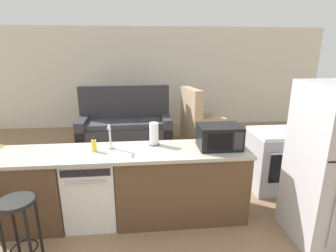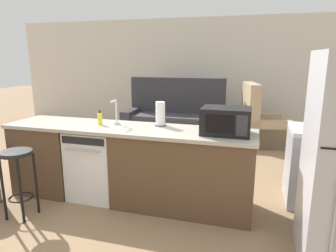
{
  "view_description": "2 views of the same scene",
  "coord_description": "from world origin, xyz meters",
  "px_view_note": "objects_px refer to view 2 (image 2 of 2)",
  "views": [
    {
      "loc": [
        0.38,
        -2.89,
        2.04
      ],
      "look_at": [
        0.71,
        0.47,
        1.05
      ],
      "focal_mm": 28.0,
      "sensor_mm": 36.0,
      "label": 1
    },
    {
      "loc": [
        1.56,
        -3.08,
        1.69
      ],
      "look_at": [
        0.48,
        0.59,
        0.8
      ],
      "focal_mm": 32.0,
      "sensor_mm": 36.0,
      "label": 2
    }
  ],
  "objects_px": {
    "stove_range": "(322,167)",
    "bar_stool": "(18,170)",
    "armchair": "(260,127)",
    "microwave": "(226,121)",
    "soap_bottle": "(100,119)",
    "paper_towel_roll": "(160,114)",
    "couch": "(175,120)",
    "dishwasher": "(98,163)"
  },
  "relations": [
    {
      "from": "armchair",
      "to": "microwave",
      "type": "bearing_deg",
      "value": -97.71
    },
    {
      "from": "paper_towel_roll",
      "to": "soap_bottle",
      "type": "relative_size",
      "value": 1.6
    },
    {
      "from": "dishwasher",
      "to": "microwave",
      "type": "distance_m",
      "value": 1.65
    },
    {
      "from": "stove_range",
      "to": "microwave",
      "type": "xyz_separation_m",
      "value": [
        -1.07,
        -0.55,
        0.59
      ]
    },
    {
      "from": "stove_range",
      "to": "paper_towel_roll",
      "type": "height_order",
      "value": "paper_towel_roll"
    },
    {
      "from": "dishwasher",
      "to": "armchair",
      "type": "relative_size",
      "value": 0.7
    },
    {
      "from": "stove_range",
      "to": "armchair",
      "type": "height_order",
      "value": "armchair"
    },
    {
      "from": "stove_range",
      "to": "paper_towel_roll",
      "type": "bearing_deg",
      "value": -168.58
    },
    {
      "from": "bar_stool",
      "to": "armchair",
      "type": "relative_size",
      "value": 0.62
    },
    {
      "from": "stove_range",
      "to": "paper_towel_roll",
      "type": "relative_size",
      "value": 3.19
    },
    {
      "from": "soap_bottle",
      "to": "dishwasher",
      "type": "bearing_deg",
      "value": -161.56
    },
    {
      "from": "paper_towel_roll",
      "to": "bar_stool",
      "type": "relative_size",
      "value": 0.38
    },
    {
      "from": "stove_range",
      "to": "microwave",
      "type": "height_order",
      "value": "microwave"
    },
    {
      "from": "soap_bottle",
      "to": "bar_stool",
      "type": "distance_m",
      "value": 1.03
    },
    {
      "from": "dishwasher",
      "to": "soap_bottle",
      "type": "height_order",
      "value": "soap_bottle"
    },
    {
      "from": "stove_range",
      "to": "bar_stool",
      "type": "bearing_deg",
      "value": -158.33
    },
    {
      "from": "dishwasher",
      "to": "armchair",
      "type": "bearing_deg",
      "value": 56.56
    },
    {
      "from": "soap_bottle",
      "to": "couch",
      "type": "xyz_separation_m",
      "value": [
        0.17,
        2.81,
        -0.58
      ]
    },
    {
      "from": "soap_bottle",
      "to": "armchair",
      "type": "relative_size",
      "value": 0.15
    },
    {
      "from": "paper_towel_roll",
      "to": "couch",
      "type": "bearing_deg",
      "value": 101.28
    },
    {
      "from": "dishwasher",
      "to": "paper_towel_roll",
      "type": "xyz_separation_m",
      "value": [
        0.76,
        0.18,
        0.62
      ]
    },
    {
      "from": "stove_range",
      "to": "paper_towel_roll",
      "type": "xyz_separation_m",
      "value": [
        -1.84,
        -0.37,
        0.59
      ]
    },
    {
      "from": "paper_towel_roll",
      "to": "couch",
      "type": "xyz_separation_m",
      "value": [
        -0.53,
        2.65,
        -0.64
      ]
    },
    {
      "from": "stove_range",
      "to": "soap_bottle",
      "type": "height_order",
      "value": "soap_bottle"
    },
    {
      "from": "bar_stool",
      "to": "couch",
      "type": "height_order",
      "value": "couch"
    },
    {
      "from": "microwave",
      "to": "soap_bottle",
      "type": "xyz_separation_m",
      "value": [
        -1.47,
        0.02,
        -0.07
      ]
    },
    {
      "from": "bar_stool",
      "to": "couch",
      "type": "xyz_separation_m",
      "value": [
        0.76,
        3.52,
        -0.14
      ]
    },
    {
      "from": "dishwasher",
      "to": "couch",
      "type": "height_order",
      "value": "couch"
    },
    {
      "from": "paper_towel_roll",
      "to": "couch",
      "type": "height_order",
      "value": "couch"
    },
    {
      "from": "stove_range",
      "to": "bar_stool",
      "type": "height_order",
      "value": "stove_range"
    },
    {
      "from": "microwave",
      "to": "couch",
      "type": "relative_size",
      "value": 0.25
    },
    {
      "from": "bar_stool",
      "to": "paper_towel_roll",
      "type": "bearing_deg",
      "value": 34.06
    },
    {
      "from": "soap_bottle",
      "to": "couch",
      "type": "relative_size",
      "value": 0.09
    },
    {
      "from": "couch",
      "to": "stove_range",
      "type": "bearing_deg",
      "value": -43.84
    },
    {
      "from": "paper_towel_roll",
      "to": "armchair",
      "type": "xyz_separation_m",
      "value": [
        1.17,
        2.74,
        -0.69
      ]
    },
    {
      "from": "microwave",
      "to": "armchair",
      "type": "height_order",
      "value": "armchair"
    },
    {
      "from": "dishwasher",
      "to": "paper_towel_roll",
      "type": "height_order",
      "value": "paper_towel_roll"
    },
    {
      "from": "microwave",
      "to": "soap_bottle",
      "type": "distance_m",
      "value": 1.48
    },
    {
      "from": "dishwasher",
      "to": "paper_towel_roll",
      "type": "distance_m",
      "value": 0.99
    },
    {
      "from": "dishwasher",
      "to": "couch",
      "type": "xyz_separation_m",
      "value": [
        0.23,
        2.83,
        -0.03
      ]
    },
    {
      "from": "dishwasher",
      "to": "stove_range",
      "type": "distance_m",
      "value": 2.66
    },
    {
      "from": "stove_range",
      "to": "armchair",
      "type": "bearing_deg",
      "value": 105.97
    }
  ]
}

